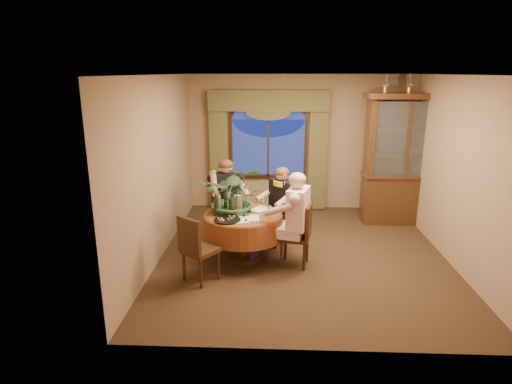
{
  "coord_description": "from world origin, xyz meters",
  "views": [
    {
      "loc": [
        -0.47,
        -6.42,
        2.84
      ],
      "look_at": [
        -0.74,
        -0.25,
        1.1
      ],
      "focal_mm": 30.0,
      "sensor_mm": 36.0,
      "label": 1
    }
  ],
  "objects_px": {
    "person_back": "(226,201)",
    "wine_bottle_1": "(219,202)",
    "wine_bottle_2": "(226,200)",
    "chair_back_right": "(274,216)",
    "person_pink": "(298,221)",
    "wine_bottle_3": "(230,203)",
    "oil_lamp_left": "(386,83)",
    "centerpiece_plant": "(235,171)",
    "wine_bottle_4": "(231,205)",
    "dining_table": "(243,237)",
    "person_scarf": "(283,206)",
    "china_cabinet": "(403,160)",
    "chair_back": "(231,213)",
    "oil_lamp_right": "(434,83)",
    "chair_front_left": "(201,248)",
    "chair_right": "(295,235)",
    "wine_bottle_0": "(216,205)",
    "stoneware_vase": "(238,203)",
    "olive_bowl": "(246,214)",
    "oil_lamp_center": "(410,83)"
  },
  "relations": [
    {
      "from": "chair_front_left",
      "to": "centerpiece_plant",
      "type": "bearing_deg",
      "value": 101.67
    },
    {
      "from": "dining_table",
      "to": "chair_back_right",
      "type": "bearing_deg",
      "value": 55.32
    },
    {
      "from": "dining_table",
      "to": "wine_bottle_3",
      "type": "bearing_deg",
      "value": 167.67
    },
    {
      "from": "dining_table",
      "to": "oil_lamp_center",
      "type": "xyz_separation_m",
      "value": [
        2.9,
        1.89,
        2.27
      ]
    },
    {
      "from": "dining_table",
      "to": "stoneware_vase",
      "type": "bearing_deg",
      "value": 125.21
    },
    {
      "from": "centerpiece_plant",
      "to": "wine_bottle_0",
      "type": "height_order",
      "value": "centerpiece_plant"
    },
    {
      "from": "china_cabinet",
      "to": "chair_back",
      "type": "bearing_deg",
      "value": -162.0
    },
    {
      "from": "wine_bottle_2",
      "to": "person_scarf",
      "type": "bearing_deg",
      "value": 26.23
    },
    {
      "from": "oil_lamp_right",
      "to": "chair_front_left",
      "type": "relative_size",
      "value": 0.35
    },
    {
      "from": "person_back",
      "to": "chair_right",
      "type": "bearing_deg",
      "value": 116.71
    },
    {
      "from": "person_pink",
      "to": "olive_bowl",
      "type": "xyz_separation_m",
      "value": [
        -0.77,
        0.19,
        0.04
      ]
    },
    {
      "from": "china_cabinet",
      "to": "chair_front_left",
      "type": "xyz_separation_m",
      "value": [
        -3.44,
        -2.6,
        -0.76
      ]
    },
    {
      "from": "centerpiece_plant",
      "to": "olive_bowl",
      "type": "height_order",
      "value": "centerpiece_plant"
    },
    {
      "from": "oil_lamp_center",
      "to": "wine_bottle_0",
      "type": "relative_size",
      "value": 1.03
    },
    {
      "from": "stoneware_vase",
      "to": "china_cabinet",
      "type": "bearing_deg",
      "value": 30.58
    },
    {
      "from": "china_cabinet",
      "to": "oil_lamp_right",
      "type": "distance_m",
      "value": 1.47
    },
    {
      "from": "chair_front_left",
      "to": "oil_lamp_center",
      "type": "bearing_deg",
      "value": 74.1
    },
    {
      "from": "dining_table",
      "to": "person_scarf",
      "type": "xyz_separation_m",
      "value": [
        0.62,
        0.63,
        0.3
      ]
    },
    {
      "from": "oil_lamp_left",
      "to": "oil_lamp_right",
      "type": "xyz_separation_m",
      "value": [
        0.86,
        0.0,
        0.0
      ]
    },
    {
      "from": "dining_table",
      "to": "wine_bottle_1",
      "type": "relative_size",
      "value": 3.9
    },
    {
      "from": "wine_bottle_2",
      "to": "chair_back_right",
      "type": "bearing_deg",
      "value": 33.1
    },
    {
      "from": "chair_back_right",
      "to": "wine_bottle_3",
      "type": "distance_m",
      "value": 1.03
    },
    {
      "from": "chair_back_right",
      "to": "chair_back",
      "type": "relative_size",
      "value": 1.0
    },
    {
      "from": "person_pink",
      "to": "person_scarf",
      "type": "height_order",
      "value": "person_pink"
    },
    {
      "from": "wine_bottle_2",
      "to": "chair_front_left",
      "type": "bearing_deg",
      "value": -106.03
    },
    {
      "from": "china_cabinet",
      "to": "stoneware_vase",
      "type": "xyz_separation_m",
      "value": [
        -2.99,
        -1.76,
        -0.35
      ]
    },
    {
      "from": "person_pink",
      "to": "stoneware_vase",
      "type": "distance_m",
      "value": 0.99
    },
    {
      "from": "person_scarf",
      "to": "olive_bowl",
      "type": "xyz_separation_m",
      "value": [
        -0.56,
        -0.68,
        0.1
      ]
    },
    {
      "from": "person_scarf",
      "to": "oil_lamp_center",
      "type": "bearing_deg",
      "value": -107.04
    },
    {
      "from": "person_back",
      "to": "wine_bottle_1",
      "type": "xyz_separation_m",
      "value": [
        -0.04,
        -0.69,
        0.19
      ]
    },
    {
      "from": "centerpiece_plant",
      "to": "wine_bottle_3",
      "type": "relative_size",
      "value": 3.38
    },
    {
      "from": "person_pink",
      "to": "centerpiece_plant",
      "type": "xyz_separation_m",
      "value": [
        -0.95,
        0.38,
        0.65
      ]
    },
    {
      "from": "oil_lamp_right",
      "to": "person_pink",
      "type": "xyz_separation_m",
      "value": [
        -2.51,
        -2.12,
        -1.91
      ]
    },
    {
      "from": "oil_lamp_left",
      "to": "wine_bottle_3",
      "type": "relative_size",
      "value": 1.03
    },
    {
      "from": "chair_back_right",
      "to": "wine_bottle_4",
      "type": "distance_m",
      "value": 1.07
    },
    {
      "from": "oil_lamp_center",
      "to": "wine_bottle_2",
      "type": "relative_size",
      "value": 1.03
    },
    {
      "from": "chair_right",
      "to": "wine_bottle_0",
      "type": "height_order",
      "value": "wine_bottle_0"
    },
    {
      "from": "chair_back",
      "to": "wine_bottle_1",
      "type": "bearing_deg",
      "value": 64.53
    },
    {
      "from": "person_pink",
      "to": "stoneware_vase",
      "type": "height_order",
      "value": "person_pink"
    },
    {
      "from": "oil_lamp_left",
      "to": "oil_lamp_right",
      "type": "relative_size",
      "value": 1.0
    },
    {
      "from": "oil_lamp_left",
      "to": "person_back",
      "type": "bearing_deg",
      "value": -158.37
    },
    {
      "from": "china_cabinet",
      "to": "wine_bottle_1",
      "type": "bearing_deg",
      "value": -151.14
    },
    {
      "from": "person_pink",
      "to": "wine_bottle_3",
      "type": "height_order",
      "value": "person_pink"
    },
    {
      "from": "centerpiece_plant",
      "to": "wine_bottle_4",
      "type": "distance_m",
      "value": 0.51
    },
    {
      "from": "chair_front_left",
      "to": "person_scarf",
      "type": "distance_m",
      "value": 1.79
    },
    {
      "from": "oil_lamp_left",
      "to": "dining_table",
      "type": "bearing_deg",
      "value": -142.6
    },
    {
      "from": "wine_bottle_4",
      "to": "person_pink",
      "type": "bearing_deg",
      "value": -10.23
    },
    {
      "from": "wine_bottle_2",
      "to": "china_cabinet",
      "type": "bearing_deg",
      "value": 28.06
    },
    {
      "from": "person_scarf",
      "to": "wine_bottle_4",
      "type": "xyz_separation_m",
      "value": [
        -0.79,
        -0.69,
        0.24
      ]
    },
    {
      "from": "person_scarf",
      "to": "oil_lamp_right",
      "type": "bearing_deg",
      "value": -111.02
    }
  ]
}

